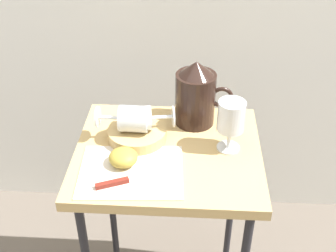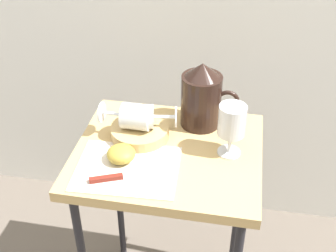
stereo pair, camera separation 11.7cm
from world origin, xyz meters
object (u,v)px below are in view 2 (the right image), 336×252
(pitcher, at_px, (201,100))
(wine_glass_tipped_far, at_px, (135,116))
(basket_tray, at_px, (140,132))
(knife, at_px, (119,177))
(table, at_px, (168,171))
(wine_glass_tipped_near, at_px, (140,117))
(wine_glass_upright, at_px, (232,123))
(apple_half_left, at_px, (121,154))

(pitcher, distance_m, wine_glass_tipped_far, 0.20)
(basket_tray, distance_m, knife, 0.19)
(table, bearing_deg, knife, -124.82)
(knife, bearing_deg, wine_glass_tipped_far, 90.57)
(basket_tray, bearing_deg, pitcher, 31.38)
(table, distance_m, wine_glass_tipped_near, 0.18)
(wine_glass_tipped_far, relative_size, knife, 0.72)
(knife, bearing_deg, wine_glass_upright, 30.98)
(apple_half_left, bearing_deg, wine_glass_tipped_far, 84.04)
(table, bearing_deg, wine_glass_tipped_near, 152.93)
(pitcher, height_order, wine_glass_upright, pitcher)
(knife, bearing_deg, table, 55.18)
(table, relative_size, knife, 3.42)
(pitcher, relative_size, wine_glass_tipped_far, 1.37)
(basket_tray, relative_size, pitcher, 0.83)
(table, distance_m, basket_tray, 0.14)
(wine_glass_upright, height_order, knife, wine_glass_upright)
(pitcher, bearing_deg, knife, -120.99)
(table, relative_size, wine_glass_upright, 4.64)
(table, bearing_deg, pitcher, 63.18)
(basket_tray, xyz_separation_m, wine_glass_tipped_near, (0.00, 0.00, 0.05))
(wine_glass_upright, bearing_deg, basket_tray, 173.81)
(knife, bearing_deg, pitcher, 59.01)
(table, xyz_separation_m, basket_tray, (-0.09, 0.04, 0.10))
(table, height_order, apple_half_left, apple_half_left)
(basket_tray, height_order, wine_glass_upright, wine_glass_upright)
(pitcher, height_order, wine_glass_tipped_near, pitcher)
(basket_tray, height_order, pitcher, pitcher)
(basket_tray, relative_size, knife, 0.81)
(apple_half_left, bearing_deg, table, 32.27)
(wine_glass_tipped_far, height_order, apple_half_left, wine_glass_tipped_far)
(wine_glass_tipped_near, height_order, wine_glass_tipped_far, wine_glass_tipped_far)
(basket_tray, xyz_separation_m, knife, (-0.01, -0.19, -0.01))
(pitcher, height_order, knife, pitcher)
(wine_glass_upright, bearing_deg, wine_glass_tipped_far, 175.01)
(apple_half_left, bearing_deg, basket_tray, 78.64)
(wine_glass_upright, xyz_separation_m, wine_glass_tipped_far, (-0.27, 0.02, -0.03))
(pitcher, relative_size, apple_half_left, 2.62)
(table, distance_m, apple_half_left, 0.17)
(wine_glass_tipped_far, bearing_deg, basket_tray, 20.83)
(wine_glass_upright, bearing_deg, knife, -149.02)
(wine_glass_upright, relative_size, wine_glass_tipped_near, 0.92)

